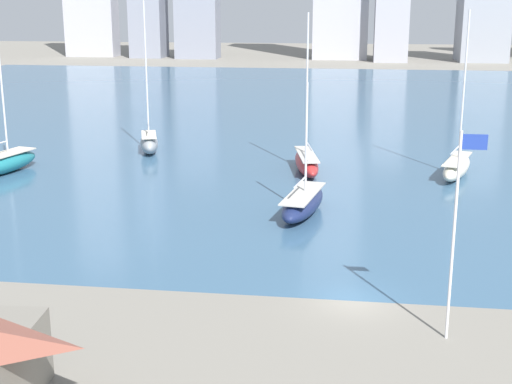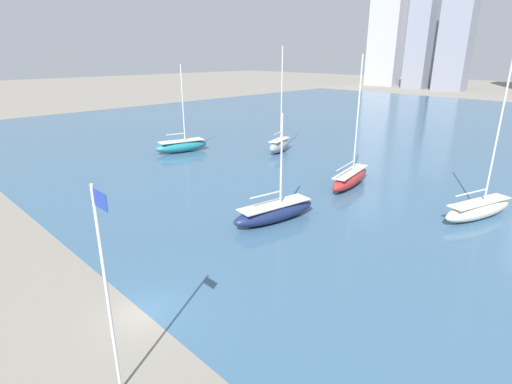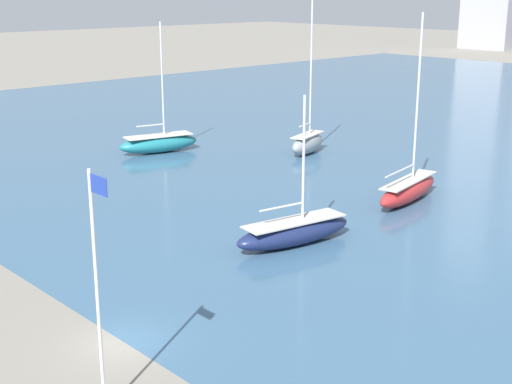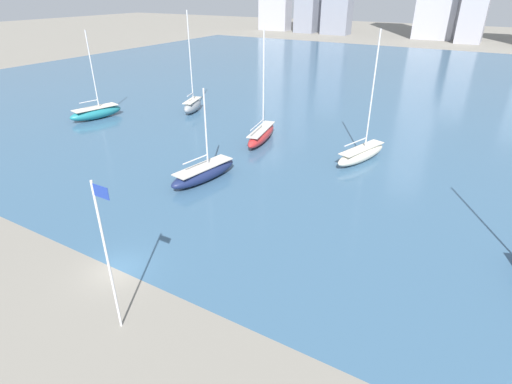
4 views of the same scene
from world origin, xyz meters
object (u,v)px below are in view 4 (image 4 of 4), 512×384
object	(u,v)px
flag_pole	(107,254)
sailboat_gray	(193,105)
sailboat_cream	(361,153)
sailboat_navy	(204,173)
sailboat_teal	(96,112)
sailboat_red	(261,134)

from	to	relation	value
flag_pole	sailboat_gray	xyz separation A→B (m)	(-26.49, 40.50, -4.34)
sailboat_cream	sailboat_navy	xyz separation A→B (m)	(-13.20, -14.03, -0.09)
sailboat_gray	sailboat_navy	world-z (taller)	sailboat_gray
flag_pole	sailboat_cream	size ratio (longest dim) A/B	0.67
sailboat_gray	sailboat_teal	distance (m)	15.49
sailboat_navy	sailboat_gray	bearing A→B (deg)	140.49
flag_pole	sailboat_teal	size ratio (longest dim) A/B	0.76
sailboat_gray	sailboat_cream	xyz separation A→B (m)	(31.26, -6.75, -0.18)
flag_pole	sailboat_red	distance (m)	35.14
flag_pole	sailboat_red	world-z (taller)	sailboat_red
flag_pole	sailboat_cream	bearing A→B (deg)	81.96
sailboat_gray	sailboat_cream	size ratio (longest dim) A/B	1.05
sailboat_red	sailboat_teal	size ratio (longest dim) A/B	1.11
sailboat_cream	sailboat_red	bearing A→B (deg)	-162.17
sailboat_red	sailboat_gray	distance (m)	18.67
flag_pole	sailboat_teal	xyz separation A→B (m)	(-37.49, 29.59, -4.53)
sailboat_gray	sailboat_teal	bearing A→B (deg)	-152.28
sailboat_red	flag_pole	bearing A→B (deg)	-85.61
flag_pole	sailboat_red	xyz separation A→B (m)	(-9.13, 33.64, -4.51)
sailboat_cream	sailboat_teal	xyz separation A→B (m)	(-42.25, -4.17, -0.00)
sailboat_cream	sailboat_navy	distance (m)	19.26
sailboat_teal	sailboat_navy	distance (m)	30.68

